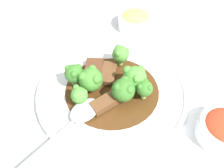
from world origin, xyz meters
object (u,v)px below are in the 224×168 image
Objects in this scene: broccoli_floret_0 at (123,90)px; broccoli_floret_1 at (79,95)px; beef_strip_0 at (109,73)px; beef_strip_1 at (94,69)px; broccoli_floret_2 at (74,74)px; broccoli_floret_6 at (91,79)px; side_bowl_appetizer at (136,20)px; serving_spoon at (79,116)px; broccoli_floret_4 at (121,54)px; beef_strip_2 at (106,102)px; broccoli_floret_3 at (145,88)px; main_plate at (112,92)px; broccoli_floret_5 at (135,77)px.

broccoli_floret_0 is 1.30× the size of broccoli_floret_1.
beef_strip_0 is 0.03m from beef_strip_1.
broccoli_floret_2 is 1.00× the size of broccoli_floret_6.
serving_spoon is at bearing 49.29° from side_bowl_appetizer.
broccoli_floret_1 is 0.14m from broccoli_floret_4.
serving_spoon is (0.04, 0.06, -0.02)m from broccoli_floret_6.
broccoli_floret_0 is at bearing 62.20° from side_bowl_appetizer.
broccoli_floret_4 is at bearing -178.68° from beef_strip_1.
broccoli_floret_0 is 0.08m from broccoli_floret_1.
beef_strip_2 is at bearing 106.48° from broccoli_floret_6.
broccoli_floret_0 is at bearing 108.19° from beef_strip_1.
beef_strip_0 is at bearing -60.71° from broccoli_floret_3.
broccoli_floret_4 is (0.01, -0.11, 0.00)m from broccoli_floret_3.
broccoli_floret_0 reaches higher than main_plate.
broccoli_floret_6 is at bearing 142.21° from broccoli_floret_2.
broccoli_floret_2 is at bearing -33.08° from broccoli_floret_3.
side_bowl_appetizer is (-0.18, -0.19, -0.02)m from broccoli_floret_6.
serving_spoon is (0.01, 0.08, -0.03)m from broccoli_floret_2.
broccoli_floret_3 is at bearing 146.92° from broccoli_floret_2.
broccoli_floret_3 is at bearing 141.67° from main_plate.
broccoli_floret_6 is 0.54× the size of side_bowl_appetizer.
broccoli_floret_3 is 0.13m from serving_spoon.
beef_strip_0 is 0.06m from broccoli_floret_6.
broccoli_floret_4 reaches higher than side_bowl_appetizer.
broccoli_floret_2 reaches higher than beef_strip_0.
beef_strip_2 is at bearing 87.05° from beef_strip_1.
broccoli_floret_2 is at bearing -23.98° from broccoli_floret_5.
broccoli_floret_5 reaches higher than beef_strip_2.
side_bowl_appetizer is (-0.13, -0.17, -0.00)m from beef_strip_0.
side_bowl_appetizer is at bearing -113.31° from broccoli_floret_5.
main_plate is at bearing 151.44° from broccoli_floret_2.
broccoli_floret_5 is 0.28× the size of serving_spoon.
broccoli_floret_6 is at bearing 28.96° from beef_strip_0.
serving_spoon is 0.34m from side_bowl_appetizer.
side_bowl_appetizer is at bearing -137.62° from beef_strip_1.
broccoli_floret_4 reaches higher than beef_strip_2.
broccoli_floret_3 reaches higher than side_bowl_appetizer.
beef_strip_0 is 1.04× the size of beef_strip_2.
broccoli_floret_6 is (0.05, -0.05, -0.00)m from broccoli_floret_0.
broccoli_floret_6 is (0.02, 0.05, 0.02)m from beef_strip_1.
main_plate is 3.32× the size of side_bowl_appetizer.
broccoli_floret_6 is 0.26× the size of serving_spoon.
beef_strip_1 is 0.13m from serving_spoon.
serving_spoon is at bearing 56.23° from broccoli_floret_6.
serving_spoon is (0.08, 0.05, 0.02)m from main_plate.
side_bowl_appetizer reaches higher than main_plate.
broccoli_floret_3 is at bearing 167.19° from broccoli_floret_0.
broccoli_floret_2 is at bearing -37.79° from broccoli_floret_6.
broccoli_floret_1 is 0.70× the size of broccoli_floret_5.
broccoli_floret_4 is at bearing -123.03° from main_plate.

